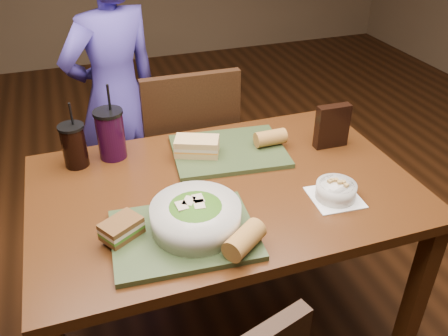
{
  "coord_description": "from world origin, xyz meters",
  "views": [
    {
      "loc": [
        -0.44,
        -1.27,
        1.68
      ],
      "look_at": [
        0.0,
        0.0,
        0.82
      ],
      "focal_mm": 38.0,
      "sensor_mm": 36.0,
      "label": 1
    }
  ],
  "objects_px": {
    "salad_bowl": "(196,215)",
    "sandwich_far": "(197,146)",
    "soup_bowl": "(336,190)",
    "chair_far": "(188,154)",
    "diner": "(115,97)",
    "cup_berry": "(111,134)",
    "tray_far": "(229,151)",
    "dining_table": "(224,206)",
    "baguette_near": "(244,240)",
    "baguette_far": "(270,138)",
    "cup_cola": "(74,145)",
    "sandwich_near": "(121,228)",
    "chip_bag": "(332,126)",
    "tray_near": "(184,235)"
  },
  "relations": [
    {
      "from": "chair_far",
      "to": "baguette_near",
      "type": "relative_size",
      "value": 7.36
    },
    {
      "from": "dining_table",
      "to": "tray_far",
      "type": "xyz_separation_m",
      "value": [
        0.09,
        0.2,
        0.1
      ]
    },
    {
      "from": "baguette_near",
      "to": "chip_bag",
      "type": "xyz_separation_m",
      "value": [
        0.54,
        0.47,
        0.03
      ]
    },
    {
      "from": "soup_bowl",
      "to": "cup_cola",
      "type": "height_order",
      "value": "cup_cola"
    },
    {
      "from": "diner",
      "to": "sandwich_near",
      "type": "height_order",
      "value": "diner"
    },
    {
      "from": "sandwich_far",
      "to": "cup_cola",
      "type": "relative_size",
      "value": 0.73
    },
    {
      "from": "baguette_near",
      "to": "baguette_far",
      "type": "height_order",
      "value": "baguette_near"
    },
    {
      "from": "salad_bowl",
      "to": "baguette_near",
      "type": "distance_m",
      "value": 0.17
    },
    {
      "from": "dining_table",
      "to": "chair_far",
      "type": "distance_m",
      "value": 0.6
    },
    {
      "from": "dining_table",
      "to": "sandwich_near",
      "type": "bearing_deg",
      "value": -155.01
    },
    {
      "from": "baguette_near",
      "to": "cup_cola",
      "type": "height_order",
      "value": "cup_cola"
    },
    {
      "from": "dining_table",
      "to": "sandwich_near",
      "type": "xyz_separation_m",
      "value": [
        -0.37,
        -0.17,
        0.14
      ]
    },
    {
      "from": "soup_bowl",
      "to": "chair_far",
      "type": "bearing_deg",
      "value": 110.98
    },
    {
      "from": "baguette_far",
      "to": "cup_berry",
      "type": "relative_size",
      "value": 0.41
    },
    {
      "from": "salad_bowl",
      "to": "sandwich_near",
      "type": "bearing_deg",
      "value": 171.31
    },
    {
      "from": "cup_cola",
      "to": "diner",
      "type": "bearing_deg",
      "value": 70.91
    },
    {
      "from": "chair_far",
      "to": "cup_cola",
      "type": "xyz_separation_m",
      "value": [
        -0.49,
        -0.29,
        0.29
      ]
    },
    {
      "from": "sandwich_far",
      "to": "chip_bag",
      "type": "relative_size",
      "value": 1.06
    },
    {
      "from": "cup_cola",
      "to": "chip_bag",
      "type": "relative_size",
      "value": 1.46
    },
    {
      "from": "tray_far",
      "to": "cup_berry",
      "type": "bearing_deg",
      "value": 164.25
    },
    {
      "from": "dining_table",
      "to": "soup_bowl",
      "type": "distance_m",
      "value": 0.39
    },
    {
      "from": "tray_near",
      "to": "baguette_near",
      "type": "xyz_separation_m",
      "value": [
        0.14,
        -0.12,
        0.04
      ]
    },
    {
      "from": "tray_near",
      "to": "baguette_near",
      "type": "bearing_deg",
      "value": -41.19
    },
    {
      "from": "diner",
      "to": "soup_bowl",
      "type": "xyz_separation_m",
      "value": [
        0.57,
        -1.14,
        0.06
      ]
    },
    {
      "from": "tray_near",
      "to": "salad_bowl",
      "type": "bearing_deg",
      "value": 14.66
    },
    {
      "from": "tray_near",
      "to": "cup_cola",
      "type": "xyz_separation_m",
      "value": [
        -0.27,
        0.52,
        0.07
      ]
    },
    {
      "from": "soup_bowl",
      "to": "dining_table",
      "type": "bearing_deg",
      "value": 149.55
    },
    {
      "from": "salad_bowl",
      "to": "sandwich_far",
      "type": "distance_m",
      "value": 0.43
    },
    {
      "from": "baguette_far",
      "to": "baguette_near",
      "type": "bearing_deg",
      "value": -120.52
    },
    {
      "from": "soup_bowl",
      "to": "baguette_far",
      "type": "distance_m",
      "value": 0.38
    },
    {
      "from": "cup_berry",
      "to": "baguette_far",
      "type": "bearing_deg",
      "value": -13.4
    },
    {
      "from": "diner",
      "to": "soup_bowl",
      "type": "bearing_deg",
      "value": 91.92
    },
    {
      "from": "dining_table",
      "to": "diner",
      "type": "distance_m",
      "value": 0.98
    },
    {
      "from": "tray_far",
      "to": "salad_bowl",
      "type": "relative_size",
      "value": 1.57
    },
    {
      "from": "soup_bowl",
      "to": "baguette_far",
      "type": "bearing_deg",
      "value": 101.19
    },
    {
      "from": "soup_bowl",
      "to": "sandwich_far",
      "type": "xyz_separation_m",
      "value": [
        -0.36,
        0.39,
        0.02
      ]
    },
    {
      "from": "chair_far",
      "to": "tray_near",
      "type": "height_order",
      "value": "chair_far"
    },
    {
      "from": "dining_table",
      "to": "baguette_near",
      "type": "bearing_deg",
      "value": -99.53
    },
    {
      "from": "tray_near",
      "to": "cup_cola",
      "type": "distance_m",
      "value": 0.59
    },
    {
      "from": "sandwich_far",
      "to": "baguette_far",
      "type": "height_order",
      "value": "sandwich_far"
    },
    {
      "from": "salad_bowl",
      "to": "tray_far",
      "type": "bearing_deg",
      "value": 58.8
    },
    {
      "from": "dining_table",
      "to": "cup_berry",
      "type": "bearing_deg",
      "value": 136.24
    },
    {
      "from": "tray_far",
      "to": "chair_far",
      "type": "bearing_deg",
      "value": 99.24
    },
    {
      "from": "dining_table",
      "to": "soup_bowl",
      "type": "relative_size",
      "value": 7.66
    },
    {
      "from": "baguette_far",
      "to": "chip_bag",
      "type": "xyz_separation_m",
      "value": [
        0.23,
        -0.05,
        0.04
      ]
    },
    {
      "from": "dining_table",
      "to": "diner",
      "type": "bearing_deg",
      "value": 104.39
    },
    {
      "from": "tray_far",
      "to": "chip_bag",
      "type": "bearing_deg",
      "value": -10.74
    },
    {
      "from": "diner",
      "to": "cup_berry",
      "type": "distance_m",
      "value": 0.65
    },
    {
      "from": "chair_far",
      "to": "baguette_near",
      "type": "distance_m",
      "value": 0.97
    },
    {
      "from": "tray_near",
      "to": "baguette_far",
      "type": "bearing_deg",
      "value": 41.42
    }
  ]
}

